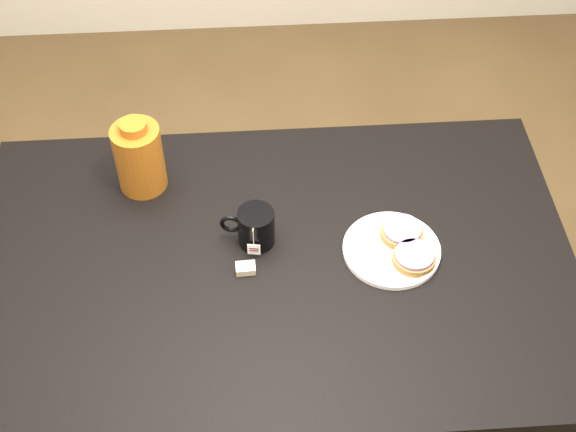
{
  "coord_description": "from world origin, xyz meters",
  "views": [
    {
      "loc": [
        -0.04,
        -1.16,
        2.2
      ],
      "look_at": [
        0.04,
        0.08,
        0.81
      ],
      "focal_mm": 50.0,
      "sensor_mm": 36.0,
      "label": 1
    }
  ],
  "objects_px": {
    "plate": "(392,249)",
    "teabag_pouch": "(246,268)",
    "bagel_back": "(402,232)",
    "mug": "(255,227)",
    "bagel_package": "(139,157)",
    "bagel_front": "(414,257)",
    "table": "(274,282)"
  },
  "relations": [
    {
      "from": "plate",
      "to": "bagel_package",
      "type": "bearing_deg",
      "value": 156.09
    },
    {
      "from": "bagel_front",
      "to": "bagel_back",
      "type": "bearing_deg",
      "value": 100.96
    },
    {
      "from": "table",
      "to": "bagel_back",
      "type": "distance_m",
      "value": 0.33
    },
    {
      "from": "bagel_package",
      "to": "bagel_front",
      "type": "bearing_deg",
      "value": -25.52
    },
    {
      "from": "plate",
      "to": "bagel_front",
      "type": "relative_size",
      "value": 1.67
    },
    {
      "from": "bagel_front",
      "to": "mug",
      "type": "xyz_separation_m",
      "value": [
        -0.36,
        0.1,
        0.02
      ]
    },
    {
      "from": "plate",
      "to": "mug",
      "type": "xyz_separation_m",
      "value": [
        -0.31,
        0.05,
        0.04
      ]
    },
    {
      "from": "bagel_back",
      "to": "mug",
      "type": "bearing_deg",
      "value": 177.2
    },
    {
      "from": "plate",
      "to": "mug",
      "type": "distance_m",
      "value": 0.32
    },
    {
      "from": "bagel_back",
      "to": "mug",
      "type": "xyz_separation_m",
      "value": [
        -0.34,
        0.02,
        0.02
      ]
    },
    {
      "from": "bagel_back",
      "to": "bagel_front",
      "type": "bearing_deg",
      "value": -79.04
    },
    {
      "from": "bagel_back",
      "to": "teabag_pouch",
      "type": "relative_size",
      "value": 2.78
    },
    {
      "from": "plate",
      "to": "bagel_back",
      "type": "height_order",
      "value": "bagel_back"
    },
    {
      "from": "table",
      "to": "bagel_back",
      "type": "xyz_separation_m",
      "value": [
        0.3,
        0.05,
        0.11
      ]
    },
    {
      "from": "teabag_pouch",
      "to": "bagel_package",
      "type": "bearing_deg",
      "value": 129.91
    },
    {
      "from": "table",
      "to": "teabag_pouch",
      "type": "height_order",
      "value": "teabag_pouch"
    },
    {
      "from": "bagel_front",
      "to": "mug",
      "type": "relative_size",
      "value": 1.01
    },
    {
      "from": "plate",
      "to": "teabag_pouch",
      "type": "height_order",
      "value": "teabag_pouch"
    },
    {
      "from": "bagel_front",
      "to": "teabag_pouch",
      "type": "height_order",
      "value": "bagel_front"
    },
    {
      "from": "bagel_back",
      "to": "bagel_front",
      "type": "height_order",
      "value": "same"
    },
    {
      "from": "mug",
      "to": "bagel_package",
      "type": "height_order",
      "value": "bagel_package"
    },
    {
      "from": "mug",
      "to": "teabag_pouch",
      "type": "height_order",
      "value": "mug"
    },
    {
      "from": "bagel_package",
      "to": "mug",
      "type": "bearing_deg",
      "value": -37.03
    },
    {
      "from": "bagel_package",
      "to": "table",
      "type": "bearing_deg",
      "value": -40.82
    },
    {
      "from": "bagel_back",
      "to": "bagel_package",
      "type": "distance_m",
      "value": 0.66
    },
    {
      "from": "plate",
      "to": "bagel_back",
      "type": "distance_m",
      "value": 0.05
    },
    {
      "from": "table",
      "to": "mug",
      "type": "bearing_deg",
      "value": 121.67
    },
    {
      "from": "bagel_back",
      "to": "bagel_package",
      "type": "height_order",
      "value": "bagel_package"
    },
    {
      "from": "bagel_back",
      "to": "mug",
      "type": "height_order",
      "value": "mug"
    },
    {
      "from": "plate",
      "to": "bagel_back",
      "type": "bearing_deg",
      "value": 52.87
    },
    {
      "from": "plate",
      "to": "teabag_pouch",
      "type": "relative_size",
      "value": 5.06
    },
    {
      "from": "table",
      "to": "mug",
      "type": "xyz_separation_m",
      "value": [
        -0.04,
        0.06,
        0.13
      ]
    }
  ]
}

